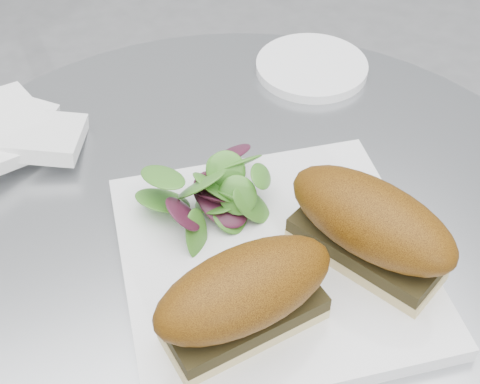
{
  "coord_description": "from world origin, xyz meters",
  "views": [
    {
      "loc": [
        -0.17,
        -0.38,
        1.2
      ],
      "look_at": [
        0.01,
        0.02,
        0.77
      ],
      "focal_mm": 50.0,
      "sensor_mm": 36.0,
      "label": 1
    }
  ],
  "objects_px": {
    "sandwich_left": "(245,296)",
    "saucer": "(312,67)",
    "plate": "(273,261)",
    "sandwich_right": "(370,226)"
  },
  "relations": [
    {
      "from": "sandwich_right",
      "to": "saucer",
      "type": "relative_size",
      "value": 1.25
    },
    {
      "from": "sandwich_left",
      "to": "sandwich_right",
      "type": "distance_m",
      "value": 0.13
    },
    {
      "from": "plate",
      "to": "sandwich_right",
      "type": "distance_m",
      "value": 0.09
    },
    {
      "from": "sandwich_right",
      "to": "saucer",
      "type": "xyz_separation_m",
      "value": [
        0.1,
        0.29,
        -0.05
      ]
    },
    {
      "from": "sandwich_left",
      "to": "plate",
      "type": "bearing_deg",
      "value": 41.39
    },
    {
      "from": "saucer",
      "to": "sandwich_left",
      "type": "bearing_deg",
      "value": -125.64
    },
    {
      "from": "sandwich_left",
      "to": "sandwich_right",
      "type": "bearing_deg",
      "value": 4.58
    },
    {
      "from": "plate",
      "to": "saucer",
      "type": "bearing_deg",
      "value": 55.99
    },
    {
      "from": "sandwich_right",
      "to": "plate",
      "type": "bearing_deg",
      "value": -141.54
    },
    {
      "from": "sandwich_left",
      "to": "saucer",
      "type": "height_order",
      "value": "sandwich_left"
    }
  ]
}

